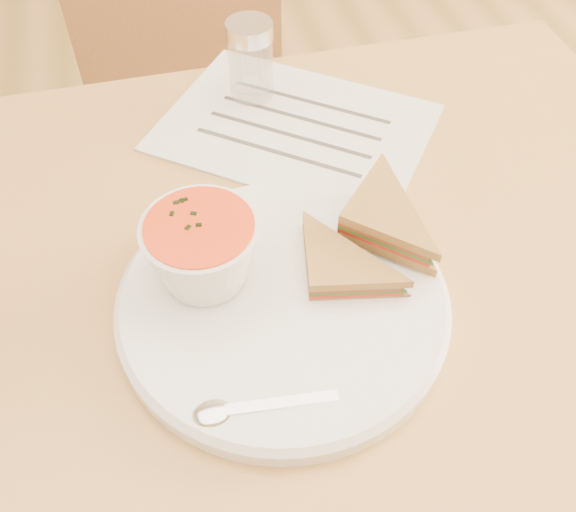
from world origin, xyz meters
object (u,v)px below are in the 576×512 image
object	(u,v)px
plate	(283,303)
soup_bowl	(203,254)
chair_far	(202,147)
condiment_shaker	(251,61)
dining_table	(271,426)

from	to	relation	value
plate	soup_bowl	bearing A→B (deg)	149.02
chair_far	condiment_shaker	world-z (taller)	chair_far
plate	soup_bowl	size ratio (longest dim) A/B	2.92
plate	condiment_shaker	size ratio (longest dim) A/B	3.05
chair_far	dining_table	bearing A→B (deg)	90.08
chair_far	condiment_shaker	xyz separation A→B (m)	(0.05, -0.28, 0.35)
soup_bowl	chair_far	bearing A→B (deg)	84.51
plate	soup_bowl	distance (m)	0.09
chair_far	soup_bowl	distance (m)	0.68
chair_far	plate	distance (m)	0.69
plate	condiment_shaker	world-z (taller)	condiment_shaker
chair_far	soup_bowl	world-z (taller)	chair_far
plate	condiment_shaker	xyz separation A→B (m)	(0.04, 0.33, 0.04)
plate	soup_bowl	world-z (taller)	soup_bowl
chair_far	condiment_shaker	bearing A→B (deg)	100.08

